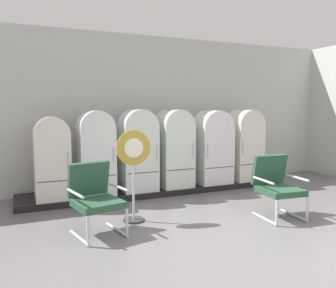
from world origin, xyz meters
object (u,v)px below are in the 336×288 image
object	(u,v)px
refrigerator_3	(174,146)
refrigerator_4	(212,145)
refrigerator_5	(244,143)
refrigerator_1	(96,150)
armchair_left	(95,196)
armchair_right	(276,184)
refrigerator_2	(138,148)
refrigerator_0	(52,155)
sign_stand	(134,175)

from	to	relation	value
refrigerator_3	refrigerator_4	bearing A→B (deg)	-2.09
refrigerator_4	refrigerator_5	world-z (taller)	refrigerator_5
refrigerator_1	armchair_left	bearing A→B (deg)	-102.63
armchair_right	refrigerator_5	bearing A→B (deg)	66.42
refrigerator_1	refrigerator_3	xyz separation A→B (m)	(1.59, 0.05, 0.01)
refrigerator_2	refrigerator_4	distance (m)	1.66
refrigerator_3	armchair_left	bearing A→B (deg)	-138.63
refrigerator_0	refrigerator_4	world-z (taller)	refrigerator_4
refrigerator_4	armchair_right	bearing A→B (deg)	-92.69
refrigerator_1	refrigerator_4	size ratio (longest dim) A/B	1.00
refrigerator_1	armchair_right	distance (m)	3.19
refrigerator_2	refrigerator_5	size ratio (longest dim) A/B	1.01
refrigerator_0	armchair_left	world-z (taller)	refrigerator_0
refrigerator_2	refrigerator_5	bearing A→B (deg)	0.40
refrigerator_1	refrigerator_4	world-z (taller)	refrigerator_1
refrigerator_5	refrigerator_4	bearing A→B (deg)	-179.96
armchair_left	armchair_right	bearing A→B (deg)	-8.45
refrigerator_2	refrigerator_4	size ratio (longest dim) A/B	1.02
refrigerator_5	refrigerator_2	bearing A→B (deg)	-179.60
refrigerator_4	armchair_left	xyz separation A→B (m)	(-2.85, -1.70, -0.40)
refrigerator_2	armchair_right	size ratio (longest dim) A/B	1.63
refrigerator_5	armchair_right	bearing A→B (deg)	-113.58
armchair_left	sign_stand	bearing A→B (deg)	21.83
refrigerator_4	armchair_right	size ratio (longest dim) A/B	1.60
refrigerator_3	refrigerator_4	distance (m)	0.88
refrigerator_0	refrigerator_3	distance (m)	2.36
refrigerator_0	armchair_left	size ratio (longest dim) A/B	1.50
armchair_left	sign_stand	size ratio (longest dim) A/B	0.70
refrigerator_1	refrigerator_0	bearing A→B (deg)	179.93
refrigerator_0	refrigerator_3	world-z (taller)	refrigerator_3
refrigerator_2	sign_stand	size ratio (longest dim) A/B	1.14
refrigerator_5	refrigerator_0	bearing A→B (deg)	-179.77
refrigerator_2	refrigerator_5	world-z (taller)	refrigerator_2
armchair_right	refrigerator_0	bearing A→B (deg)	146.28
refrigerator_4	armchair_right	xyz separation A→B (m)	(-0.10, -2.11, -0.40)
refrigerator_1	refrigerator_4	bearing A→B (deg)	0.39
refrigerator_2	refrigerator_3	world-z (taller)	refrigerator_2
refrigerator_3	refrigerator_5	distance (m)	1.70
refrigerator_0	sign_stand	bearing A→B (deg)	-54.47
refrigerator_0	sign_stand	world-z (taller)	refrigerator_0
armchair_left	armchair_right	world-z (taller)	same
refrigerator_3	refrigerator_2	bearing A→B (deg)	-176.44
refrigerator_0	armchair_right	distance (m)	3.80
refrigerator_0	armchair_right	world-z (taller)	refrigerator_0
refrigerator_2	armchair_right	world-z (taller)	refrigerator_2
refrigerator_3	armchair_right	distance (m)	2.32
refrigerator_0	refrigerator_3	xyz separation A→B (m)	(2.36, 0.05, 0.06)
refrigerator_1	refrigerator_2	size ratio (longest dim) A/B	0.99
armchair_right	sign_stand	xyz separation A→B (m)	(-2.12, 0.66, 0.19)
refrigerator_2	refrigerator_5	xyz separation A→B (m)	(2.49, 0.02, -0.01)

